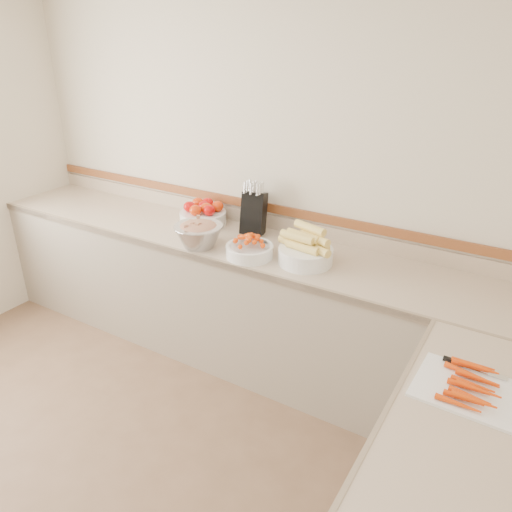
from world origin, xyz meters
The scene contains 8 objects.
back_wall centered at (0.00, 2.00, 1.30)m, with size 4.00×4.00×0.00m, color beige.
counter_back centered at (0.00, 1.68, 0.45)m, with size 4.00×0.65×1.08m.
knife_block centered at (0.02, 1.86, 1.05)m, with size 0.19×0.22×0.37m.
tomato_bowl centered at (-0.38, 1.82, 0.97)m, with size 0.33×0.33×0.16m.
cherry_tomato_bowl centered at (0.21, 1.51, 0.95)m, with size 0.29×0.29×0.16m.
corn_bowl centered at (0.54, 1.60, 0.98)m, with size 0.36×0.33×0.24m.
rhubarb_bowl centered at (-0.15, 1.47, 0.99)m, with size 0.31×0.31×0.18m.
cutting_board centered at (1.60, 0.90, 0.92)m, with size 0.41×0.34×0.06m.
Camera 1 is at (1.69, -0.86, 2.20)m, focal length 35.00 mm.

